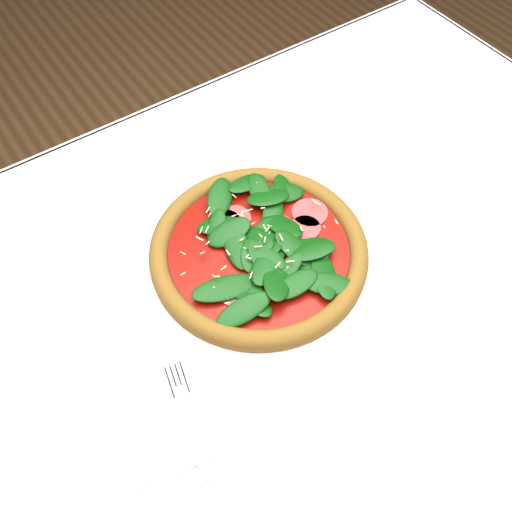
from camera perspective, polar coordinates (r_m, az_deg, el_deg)
ground at (r=1.43m, az=1.78°, el=-18.96°), size 6.00×6.00×0.00m
dining_table at (r=0.83m, az=2.92°, el=-6.22°), size 1.21×0.81×0.75m
plate at (r=0.75m, az=0.27°, el=-0.10°), size 0.33×0.33×0.01m
pizza at (r=0.74m, az=0.28°, el=0.74°), size 0.32×0.32×0.04m
napkin at (r=0.65m, az=-6.21°, el=-17.19°), size 0.15×0.10×0.01m
fork at (r=0.65m, az=-6.94°, el=-15.03°), size 0.05×0.14×0.00m
saucer_far at (r=1.15m, az=16.36°, el=20.01°), size 0.14×0.14×0.01m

